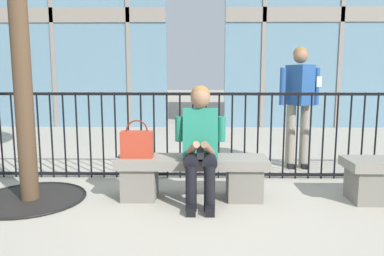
{
  "coord_description": "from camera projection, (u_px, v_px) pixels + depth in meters",
  "views": [
    {
      "loc": [
        0.07,
        -3.77,
        1.31
      ],
      "look_at": [
        0.0,
        0.1,
        0.75
      ],
      "focal_mm": 33.88,
      "sensor_mm": 36.0,
      "label": 1
    }
  ],
  "objects": [
    {
      "name": "ground_plane",
      "position": [
        192.0,
        198.0,
        3.92
      ],
      "size": [
        60.0,
        60.0,
        0.0
      ],
      "primitive_type": "plane",
      "color": "#A8A091"
    },
    {
      "name": "stone_bench",
      "position": [
        192.0,
        173.0,
        3.88
      ],
      "size": [
        1.6,
        0.44,
        0.45
      ],
      "color": "gray",
      "rests_on": "ground"
    },
    {
      "name": "seated_person_with_phone",
      "position": [
        200.0,
        141.0,
        3.69
      ],
      "size": [
        0.52,
        0.66,
        1.21
      ],
      "color": "black",
      "rests_on": "ground"
    },
    {
      "name": "handbag_on_bench",
      "position": [
        137.0,
        144.0,
        3.83
      ],
      "size": [
        0.34,
        0.16,
        0.4
      ],
      "color": "#B23823",
      "rests_on": "stone_bench"
    },
    {
      "name": "bystander_at_railing",
      "position": [
        299.0,
        98.0,
        5.11
      ],
      "size": [
        0.55,
        0.44,
        1.71
      ],
      "color": "gray",
      "rests_on": "ground"
    },
    {
      "name": "plaza_railing",
      "position": [
        193.0,
        135.0,
        4.6
      ],
      "size": [
        9.59,
        0.04,
        1.1
      ],
      "color": "black",
      "rests_on": "ground"
    }
  ]
}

